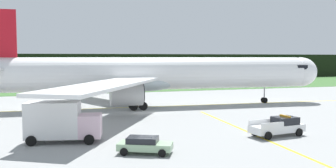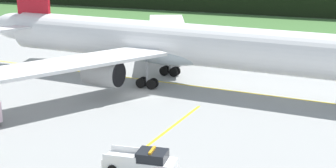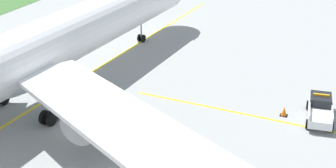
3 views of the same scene
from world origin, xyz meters
The scene contains 6 objects.
ground centered at (0.00, 0.00, 0.00)m, with size 320.00×320.00×0.00m, color gray.
grass_verge centered at (0.00, 48.87, 0.02)m, with size 320.00×40.32×0.04m, color #3D6832.
taxiway_centerline_main centered at (3.36, 5.94, 0.00)m, with size 76.75×0.30×0.01m, color yellow.
airliner centered at (2.43, 6.00, 4.88)m, with size 57.19×51.38×14.06m.
ops_pickup_truck centered at (8.62, -17.86, 0.90)m, with size 5.60×2.67×1.94m.
apron_cone centered at (8.02, -14.97, 0.39)m, with size 0.64×0.64×0.80m.
Camera 2 is at (22.99, -49.00, 16.61)m, focal length 53.22 mm.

